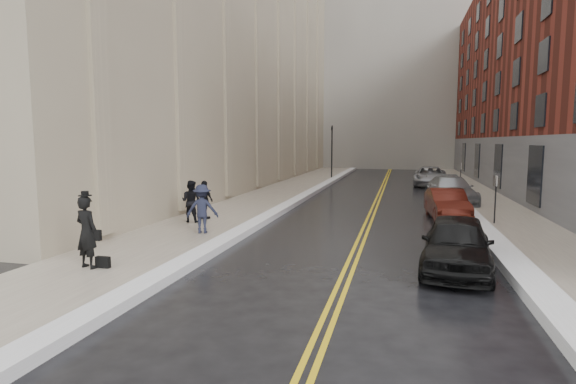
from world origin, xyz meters
The scene contains 19 objects.
ground centered at (0.00, 0.00, 0.00)m, with size 160.00×160.00×0.00m, color black.
sidewalk_left centered at (-4.50, 16.00, 0.07)m, with size 4.00×64.00×0.15m, color gray.
sidewalk_right centered at (9.00, 16.00, 0.07)m, with size 3.00×64.00×0.15m, color gray.
lane_stripe_a centered at (2.38, 16.00, 0.00)m, with size 0.12×64.00×0.01m, color gold.
lane_stripe_b centered at (2.62, 16.00, 0.00)m, with size 0.12×64.00×0.01m, color gold.
snow_ridge_left centered at (-2.20, 16.00, 0.13)m, with size 0.70×60.80×0.26m, color white.
snow_ridge_right centered at (7.15, 16.00, 0.15)m, with size 0.85×60.80×0.30m, color white.
tower_far_right centered at (14.00, 66.00, 22.00)m, with size 22.00×18.00×44.00m, color slate.
traffic_signal centered at (-2.60, 30.00, 3.08)m, with size 0.18×0.15×5.20m.
parking_sign_near centered at (7.90, 8.00, 1.36)m, with size 0.06×0.35×2.23m.
parking_sign_far centered at (7.90, 20.00, 1.36)m, with size 0.06×0.35×2.23m.
car_black centered at (5.49, 0.45, 0.79)m, with size 1.87×4.64×1.58m, color black.
car_maroon centered at (6.06, 9.49, 0.73)m, with size 1.54×4.41×1.45m, color #40120B.
car_silver_near centered at (6.80, 15.21, 0.81)m, with size 2.27×5.60×1.62m, color #93979A.
car_silver_far centered at (6.28, 26.18, 0.80)m, with size 2.64×5.73×1.59m, color gray.
pedestrian_main centered at (-4.60, -2.32, 1.18)m, with size 0.75×0.49×2.05m, color black.
pedestrian_a centered at (-5.05, 5.04, 1.07)m, with size 0.90×0.70×1.85m, color black.
pedestrian_b centered at (-3.55, 2.95, 1.10)m, with size 1.22×0.70×1.90m, color #1B1E31.
pedestrian_c centered at (-4.80, 5.90, 1.03)m, with size 1.04×0.43×1.77m, color black.
Camera 1 is at (3.89, -12.92, 3.70)m, focal length 28.00 mm.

